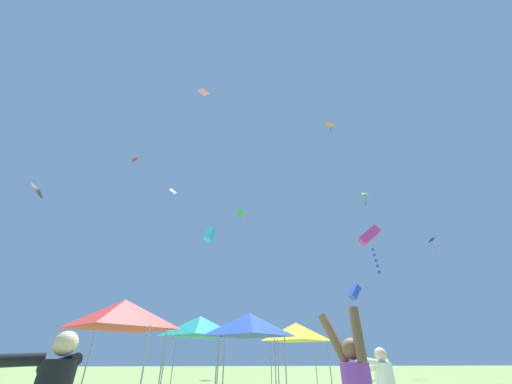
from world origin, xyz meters
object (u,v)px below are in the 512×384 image
Objects in this scene: kite_red_delta at (135,159)px; kite_pink_diamond at (204,92)px; canopy_tent_red at (123,314)px; canopy_tent_yellow at (296,332)px; canopy_tent_teal at (200,326)px; canopy_tent_blue at (249,324)px; kite_black_diamond at (432,241)px; kite_cyan_box at (210,235)px; kite_black_delta at (38,190)px; kite_green_delta at (240,213)px; kite_blue_box at (355,292)px; kite_lime_delta at (365,195)px; kite_lime_diamond at (174,191)px; kite_magenta_box at (370,237)px; kite_orange_diamond at (330,125)px.

kite_red_delta is 14.08m from kite_pink_diamond.
canopy_tent_red is 1.03× the size of canopy_tent_yellow.
kite_pink_diamond is at bearing -48.92° from kite_red_delta.
canopy_tent_blue is (2.61, -4.13, -0.27)m from canopy_tent_teal.
kite_red_delta is (-31.01, 6.74, 12.18)m from kite_black_diamond.
kite_red_delta reaches higher than kite_cyan_box.
kite_black_delta is (-9.97, -2.20, 5.37)m from canopy_tent_blue.
canopy_tent_red is 28.61m from kite_red_delta.
kite_blue_box is at bearing -23.51° from kite_green_delta.
canopy_tent_red is at bearing -64.80° from kite_red_delta.
canopy_tent_teal is 28.13m from kite_lime_delta.
kite_cyan_box is at bearing -156.37° from kite_lime_delta.
kite_red_delta is at bearing 146.33° from kite_lime_diamond.
kite_black_diamond is at bearing -12.26° from kite_red_delta.
canopy_tent_blue is at bearing -49.52° from kite_red_delta.
kite_red_delta is 15.09m from kite_green_delta.
kite_red_delta is 1.73× the size of kite_black_delta.
kite_magenta_box is 3.21× the size of kite_pink_diamond.
kite_lime_delta reaches higher than kite_black_diamond.
kite_cyan_box is at bearing 55.88° from kite_black_delta.
kite_black_delta reaches higher than canopy_tent_blue.
kite_lime_delta is at bearing 35.81° from kite_black_delta.
canopy_tent_red is 19.60m from kite_lime_diamond.
kite_lime_diamond is 0.98× the size of kite_pink_diamond.
canopy_tent_red is 1.88× the size of kite_green_delta.
kite_lime_delta is 24.09m from kite_lime_diamond.
kite_black_diamond is 1.36× the size of kite_pink_diamond.
canopy_tent_blue is 28.80m from kite_lime_delta.
canopy_tent_yellow is 2.02× the size of kite_red_delta.
kite_black_diamond is 0.61× the size of kite_lime_delta.
canopy_tent_blue is 5.05m from canopy_tent_yellow.
kite_red_delta is at bearing 170.89° from kite_orange_diamond.
kite_blue_box is at bearing 22.95° from kite_pink_diamond.
kite_pink_diamond reaches higher than kite_black_delta.
kite_black_diamond reaches higher than kite_blue_box.
kite_red_delta is 18.23m from kite_cyan_box.
canopy_tent_teal is 28.79m from kite_orange_diamond.
canopy_tent_red is 2.59× the size of kite_black_diamond.
kite_orange_diamond is (10.88, 11.98, 24.46)m from canopy_tent_blue.
kite_black_diamond is 1.39× the size of kite_lime_diamond.
canopy_tent_red reaches higher than canopy_tent_yellow.
canopy_tent_yellow is 28.76m from kite_red_delta.
kite_blue_box is 23.59m from kite_pink_diamond.
kite_magenta_box is at bearing 17.56° from canopy_tent_red.
kite_magenta_box is (12.34, 3.90, 4.97)m from canopy_tent_red.
kite_orange_diamond reaches higher than canopy_tent_yellow.
kite_cyan_box is at bearing -166.43° from kite_blue_box.
kite_cyan_box is at bearing 79.10° from canopy_tent_red.
canopy_tent_teal is at bearing 122.34° from canopy_tent_blue.
kite_cyan_box is (-0.21, 4.22, 7.31)m from canopy_tent_teal.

